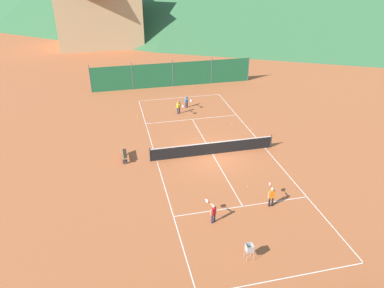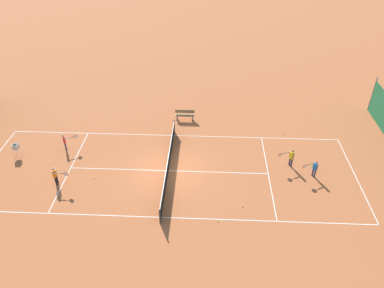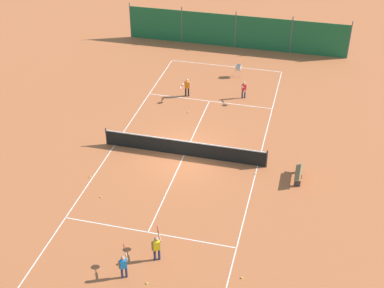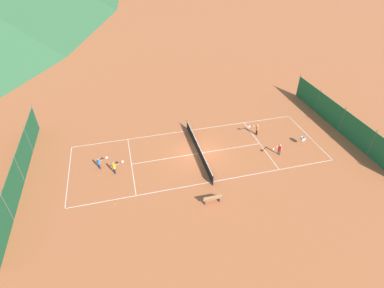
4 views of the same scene
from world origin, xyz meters
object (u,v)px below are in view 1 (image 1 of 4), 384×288
Objects in this scene: tennis_ball_near_corner at (167,165)px; ball_hopper at (250,249)px; player_far_service at (271,195)px; alpine_chalet at (99,5)px; courtside_bench at (124,154)px; player_far_baseline at (179,106)px; tennis_ball_alley_left at (247,187)px; player_near_service at (187,101)px; tennis_ball_far_corner at (138,116)px; player_near_baseline at (213,212)px; tennis_ball_service_box at (232,124)px; tennis_ball_alley_right at (251,130)px; tennis_net at (213,148)px; tennis_ball_by_net_left at (176,108)px; tennis_ball_mid_court at (155,155)px.

tennis_ball_near_corner is 9.86m from ball_hopper.
ball_hopper is at bearing -126.58° from player_far_service.
courtside_bench is at bearing -89.03° from alpine_chalet.
tennis_ball_alley_left is at bearing -81.56° from player_far_baseline.
player_near_service is 17.92× the size of tennis_ball_near_corner.
courtside_bench reaches higher than tennis_ball_far_corner.
tennis_ball_far_corner is 9.00m from tennis_ball_near_corner.
player_far_service reaches higher than player_near_baseline.
player_near_service is at bearing 52.79° from courtside_bench.
tennis_ball_far_corner is (-3.72, 0.20, -0.71)m from player_far_baseline.
player_near_service is at bearing 51.65° from player_far_baseline.
player_far_service is 1.06× the size of player_near_service.
tennis_ball_near_corner is (-6.57, -5.43, 0.00)m from tennis_ball_service_box.
tennis_ball_alley_right is at bearing -49.96° from tennis_ball_service_box.
player_near_baseline is 17.86× the size of tennis_ball_service_box.
player_far_baseline is (-0.90, 7.88, 0.25)m from tennis_net.
tennis_ball_far_corner is at bearing -161.42° from tennis_ball_by_net_left.
tennis_ball_far_corner is 10.15m from tennis_ball_alley_right.
tennis_ball_service_box is at bearing -39.90° from player_far_baseline.
courtside_bench is (-6.34, 0.66, -0.05)m from tennis_net.
player_near_service is 4.90m from tennis_ball_far_corner.
tennis_ball_service_box is 8.13m from tennis_ball_mid_court.
player_far_service is 18.98× the size of tennis_ball_near_corner.
player_near_service is at bearing 86.26° from ball_hopper.
tennis_ball_far_corner is (-4.74, -1.08, -0.66)m from player_near_service.
player_far_service is 1.06× the size of player_near_baseline.
tennis_ball_alley_left is 1.00× the size of tennis_ball_by_net_left.
tennis_ball_service_box is (5.14, 11.91, -0.66)m from player_near_baseline.
player_near_baseline is at bearing -61.96° from courtside_bench.
tennis_net is 139.09× the size of tennis_ball_far_corner.
tennis_ball_alley_right is (4.26, 3.15, -0.47)m from tennis_net.
tennis_ball_by_net_left and tennis_ball_alley_right have the same top height.
tennis_ball_far_corner is 1.00× the size of tennis_ball_mid_court.
player_far_service reaches higher than tennis_ball_alley_left.
tennis_ball_near_corner is at bearing -140.43° from tennis_ball_service_box.
player_near_service is 1.64m from player_far_baseline.
tennis_ball_alley_right is (5.16, -6.18, 0.00)m from tennis_ball_by_net_left.
player_far_service is 0.98× the size of player_far_baseline.
player_near_baseline is 4.13m from tennis_ball_alley_left.
alpine_chalet is at bearing 100.53° from tennis_net.
tennis_net is 7.94m from player_far_baseline.
player_near_service is 17.92× the size of tennis_ball_mid_court.
tennis_ball_near_corner is at bearing -109.92° from player_near_service.
player_far_service is 16.23m from tennis_ball_by_net_left.
tennis_ball_mid_court is at bearing 104.90° from ball_hopper.
tennis_ball_mid_court is (-5.10, 5.41, 0.00)m from tennis_ball_alley_left.
ball_hopper is at bearing -83.09° from alpine_chalet.
tennis_ball_alley_right is 0.01× the size of alpine_chalet.
tennis_ball_near_corner is 0.07× the size of ball_hopper.
player_near_service is 0.79× the size of courtside_bench.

